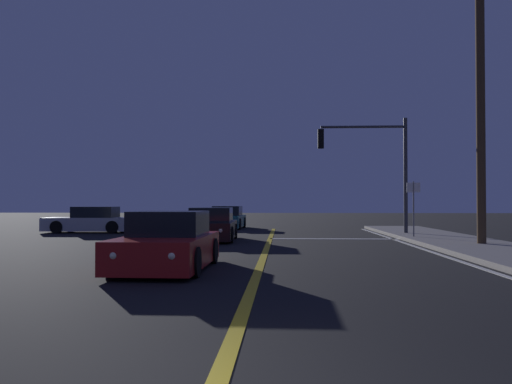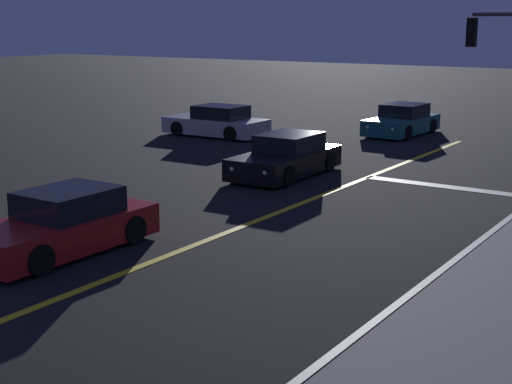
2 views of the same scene
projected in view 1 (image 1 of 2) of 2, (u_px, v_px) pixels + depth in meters
The scene contains 10 objects.
lane_line_center at pixel (262, 261), 14.40m from camera, with size 0.20×35.78×0.01m, color gold.
lane_line_edge_right at pixel (463, 262), 14.14m from camera, with size 0.16×35.78×0.01m, color silver.
stop_bar at pixel (334, 239), 23.27m from camera, with size 5.44×0.50×0.01m, color silver.
car_distant_tail_teal at pixel (227, 219), 32.93m from camera, with size 2.07×4.36×1.34m.
car_lead_oncoming_silver at pixel (92, 221), 28.36m from camera, with size 4.62×2.04×1.34m.
car_mid_block_black at pixel (211, 226), 22.37m from camera, with size 2.09×4.56×1.34m.
car_following_oncoming_red at pixel (168, 244), 12.67m from camera, with size 1.98×4.34×1.34m.
traffic_signal_near_right at pixel (372, 157), 25.54m from camera, with size 4.15×0.28×5.49m.
utility_pole_right at pixel (480, 83), 18.84m from camera, with size 1.90×0.30×10.86m.
street_sign_corner at pixel (413, 201), 22.64m from camera, with size 0.56×0.06×2.42m.
Camera 1 is at (0.56, -3.90, 1.54)m, focal length 38.52 mm.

